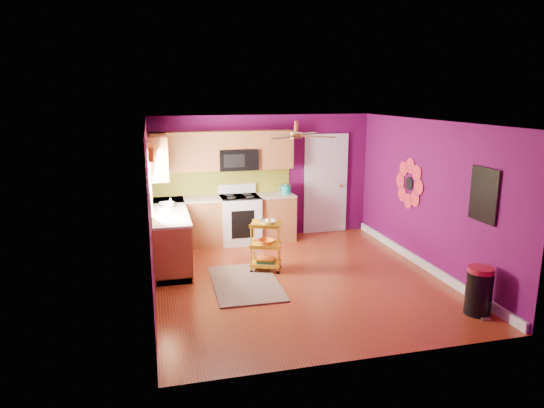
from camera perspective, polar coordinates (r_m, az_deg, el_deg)
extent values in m
plane|color=maroon|center=(7.91, 3.09, -8.75)|extent=(5.00, 5.00, 0.00)
cube|color=#5A0A4A|center=(9.91, -1.08, 3.22)|extent=(4.50, 0.04, 2.50)
cube|color=#5A0A4A|center=(5.29, 11.28, -5.72)|extent=(4.50, 0.04, 2.50)
cube|color=#5A0A4A|center=(7.21, -14.13, -0.85)|extent=(0.04, 5.00, 2.50)
cube|color=#5A0A4A|center=(8.47, 17.91, 0.93)|extent=(0.04, 5.00, 2.50)
cube|color=silver|center=(7.36, 3.33, 9.64)|extent=(4.50, 5.00, 0.04)
cube|color=white|center=(8.76, 17.21, -6.65)|extent=(0.05, 4.90, 0.14)
cube|color=brown|center=(8.73, -11.92, -3.80)|extent=(0.60, 2.30, 0.90)
cube|color=brown|center=(9.63, -5.59, -1.99)|extent=(2.80, 0.60, 0.90)
cube|color=beige|center=(8.60, -12.06, -0.80)|extent=(0.63, 2.30, 0.04)
cube|color=beige|center=(9.53, -5.65, 0.75)|extent=(2.80, 0.63, 0.04)
cube|color=black|center=(8.85, -11.80, -6.28)|extent=(0.54, 2.30, 0.10)
cube|color=black|center=(9.74, -5.53, -4.26)|extent=(2.80, 0.54, 0.10)
cube|color=white|center=(9.65, -3.80, -1.87)|extent=(0.76, 0.66, 0.92)
cube|color=black|center=(9.54, -3.84, 0.83)|extent=(0.76, 0.62, 0.03)
cube|color=white|center=(9.79, -4.14, 1.82)|extent=(0.76, 0.06, 0.18)
cube|color=black|center=(9.34, -3.44, -2.42)|extent=(0.45, 0.02, 0.55)
cube|color=brown|center=(9.43, -10.36, 6.05)|extent=(1.32, 0.33, 0.75)
cube|color=brown|center=(9.71, 0.23, 6.45)|extent=(0.72, 0.33, 0.75)
cube|color=brown|center=(9.54, -4.12, 7.54)|extent=(0.76, 0.33, 0.34)
cube|color=brown|center=(8.93, -13.33, 5.54)|extent=(0.33, 1.30, 0.75)
cube|color=black|center=(9.54, -4.05, 5.25)|extent=(0.76, 0.38, 0.40)
cube|color=olive|center=(9.75, -5.94, 2.67)|extent=(2.80, 0.01, 0.51)
cube|color=olive|center=(8.54, -14.09, 0.89)|extent=(0.01, 2.30, 0.51)
cube|color=white|center=(8.18, -14.14, 2.90)|extent=(0.03, 1.20, 1.00)
cube|color=#D46412|center=(8.12, -14.11, 6.18)|extent=(0.08, 1.35, 0.22)
cube|color=white|center=(10.31, 6.30, 2.25)|extent=(0.85, 0.04, 2.05)
cube|color=white|center=(10.29, 6.34, 2.23)|extent=(0.95, 0.02, 2.15)
sphere|color=#BF8C3F|center=(10.37, 8.06, 2.13)|extent=(0.07, 0.07, 0.07)
cylinder|color=black|center=(8.95, 15.84, 2.33)|extent=(0.01, 0.24, 0.24)
cube|color=#179782|center=(7.28, 23.70, 0.98)|extent=(0.03, 0.52, 0.72)
cube|color=black|center=(7.27, 23.61, 0.98)|extent=(0.01, 0.56, 0.76)
cylinder|color=#BF8C3F|center=(7.56, 2.87, 9.13)|extent=(0.06, 0.06, 0.16)
cylinder|color=#BF8C3F|center=(7.57, 2.86, 8.07)|extent=(0.20, 0.20, 0.08)
cube|color=#4C2D19|center=(7.91, 4.17, 8.26)|extent=(0.47, 0.47, 0.01)
cube|color=#4C2D19|center=(7.75, 0.35, 8.20)|extent=(0.47, 0.47, 0.01)
cube|color=#4C2D19|center=(7.24, 1.42, 7.86)|extent=(0.47, 0.47, 0.01)
cube|color=#4C2D19|center=(7.40, 5.48, 7.91)|extent=(0.47, 0.47, 0.01)
cube|color=black|center=(7.70, -3.13, -9.27)|extent=(1.04, 1.67, 0.02)
cylinder|color=yellow|center=(8.00, -2.47, -5.29)|extent=(0.02, 0.02, 0.77)
cylinder|color=yellow|center=(7.94, 0.71, -5.40)|extent=(0.02, 0.02, 0.77)
cylinder|color=yellow|center=(8.29, -2.15, -4.63)|extent=(0.02, 0.02, 0.77)
cylinder|color=yellow|center=(8.23, 0.92, -4.73)|extent=(0.02, 0.02, 0.77)
sphere|color=black|center=(8.13, -2.44, -7.93)|extent=(0.05, 0.05, 0.05)
sphere|color=black|center=(8.07, 0.71, -8.06)|extent=(0.05, 0.05, 0.05)
sphere|color=black|center=(8.41, -2.12, -7.19)|extent=(0.05, 0.05, 0.05)
sphere|color=black|center=(8.36, 0.91, -7.31)|extent=(0.05, 0.05, 0.05)
cube|color=yellow|center=(8.01, -0.75, -2.50)|extent=(0.59, 0.51, 0.03)
cube|color=yellow|center=(8.11, -0.75, -4.91)|extent=(0.59, 0.51, 0.03)
cube|color=yellow|center=(8.21, -0.74, -7.08)|extent=(0.59, 0.51, 0.03)
imported|color=beige|center=(7.99, -0.43, -2.19)|extent=(0.35, 0.35, 0.07)
sphere|color=yellow|center=(7.98, -0.43, -2.04)|extent=(0.09, 0.09, 0.09)
imported|color=#D46412|center=(8.09, -0.75, -4.52)|extent=(0.36, 0.36, 0.09)
cube|color=navy|center=(8.20, -0.74, -6.88)|extent=(0.35, 0.31, 0.04)
cube|color=#267233|center=(8.19, -0.74, -6.65)|extent=(0.35, 0.31, 0.03)
cube|color=#D46412|center=(8.18, -0.74, -6.46)|extent=(0.35, 0.31, 0.03)
cylinder|color=black|center=(7.17, 23.15, -9.62)|extent=(0.38, 0.38, 0.59)
cylinder|color=maroon|center=(7.05, 23.39, -7.12)|extent=(0.35, 0.35, 0.07)
cube|color=beige|center=(7.15, 23.79, -12.19)|extent=(0.12, 0.07, 0.03)
cylinder|color=teal|center=(9.72, 1.68, 1.65)|extent=(0.18, 0.18, 0.16)
sphere|color=teal|center=(9.70, 1.69, 2.23)|extent=(0.06, 0.06, 0.06)
cube|color=beige|center=(9.82, 1.52, 1.83)|extent=(0.22, 0.15, 0.18)
imported|color=#EA3F72|center=(8.23, -12.14, -0.60)|extent=(0.09, 0.09, 0.19)
imported|color=white|center=(8.76, -11.84, 0.16)|extent=(0.13, 0.13, 0.17)
imported|color=white|center=(8.88, -12.25, -0.03)|extent=(0.27, 0.27, 0.07)
imported|color=white|center=(8.30, -12.52, -0.83)|extent=(0.13, 0.13, 0.10)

